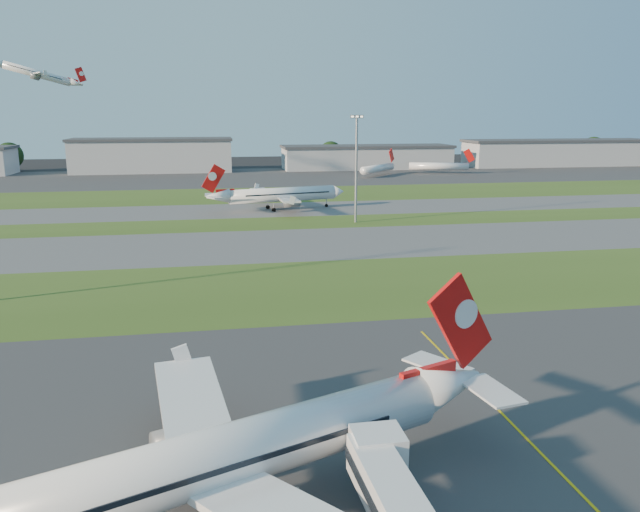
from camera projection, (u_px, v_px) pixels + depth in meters
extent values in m
plane|color=black|center=(490.00, 471.00, 46.79)|extent=(700.00, 700.00, 0.00)
cube|color=#333335|center=(490.00, 471.00, 46.79)|extent=(300.00, 70.00, 0.01)
cube|color=#39541C|center=(344.00, 286.00, 96.69)|extent=(300.00, 34.00, 0.01)
cube|color=#515154|center=(310.00, 243.00, 128.36)|extent=(300.00, 32.00, 0.01)
cube|color=#39541C|center=(294.00, 223.00, 152.36)|extent=(300.00, 18.00, 0.01)
cube|color=#515154|center=(283.00, 209.00, 173.47)|extent=(300.00, 26.00, 0.01)
cube|color=#39541C|center=(272.00, 195.00, 205.14)|extent=(300.00, 40.00, 0.01)
cube|color=#333335|center=(257.00, 177.00, 262.72)|extent=(400.00, 80.00, 0.01)
cube|color=gold|center=(551.00, 464.00, 47.64)|extent=(0.25, 60.00, 0.02)
cube|color=white|center=(378.00, 453.00, 41.79)|extent=(3.40, 3.00, 3.00)
cylinder|color=gray|center=(384.00, 501.00, 40.50)|extent=(0.70, 0.70, 3.20)
cylinder|color=white|center=(225.00, 456.00, 40.33)|extent=(31.55, 15.76, 4.09)
cube|color=red|center=(461.00, 322.00, 49.60)|extent=(6.63, 2.94, 8.15)
cube|color=white|center=(193.00, 408.00, 48.15)|extent=(6.97, 16.66, 1.66)
cylinder|color=slate|center=(185.00, 441.00, 45.62)|extent=(5.12, 3.98, 2.48)
cylinder|color=white|center=(283.00, 194.00, 172.16)|extent=(30.47, 10.36, 3.85)
cube|color=red|center=(213.00, 179.00, 163.81)|extent=(6.48, 1.77, 7.66)
cube|color=white|center=(270.00, 193.00, 179.18)|extent=(10.86, 15.61, 1.56)
cube|color=white|center=(289.00, 200.00, 164.61)|extent=(4.93, 15.29, 1.56)
cylinder|color=slate|center=(278.00, 198.00, 178.00)|extent=(4.66, 3.20, 2.33)
cylinder|color=slate|center=(292.00, 203.00, 167.43)|extent=(4.66, 3.20, 2.33)
cylinder|color=white|center=(37.00, 74.00, 225.45)|extent=(22.53, 8.91, 2.86)
cube|color=red|center=(78.00, 64.00, 230.67)|extent=(4.78, 1.59, 5.70)
cube|color=white|center=(40.00, 74.00, 220.57)|extent=(8.56, 11.49, 1.16)
cube|color=white|center=(39.00, 76.00, 231.15)|extent=(3.75, 11.40, 1.16)
cylinder|color=slate|center=(37.00, 76.00, 221.73)|extent=(3.52, 2.53, 1.73)
cylinder|color=slate|center=(36.00, 78.00, 229.40)|extent=(3.52, 2.53, 1.73)
cylinder|color=white|center=(378.00, 168.00, 264.94)|extent=(19.89, 21.36, 3.20)
cube|color=red|center=(391.00, 155.00, 274.56)|extent=(3.71, 4.02, 6.16)
cylinder|color=white|center=(439.00, 166.00, 276.03)|extent=(25.82, 10.54, 3.20)
cube|color=red|center=(469.00, 156.00, 273.48)|extent=(5.04, 1.77, 6.16)
cylinder|color=gray|center=(356.00, 171.00, 150.18)|extent=(0.60, 0.60, 25.00)
cube|color=gray|center=(357.00, 117.00, 147.29)|extent=(3.20, 0.50, 0.80)
cube|color=#FFF2CC|center=(357.00, 117.00, 147.29)|extent=(2.80, 0.70, 0.35)
cube|color=#A2A5A9|center=(153.00, 156.00, 282.32)|extent=(70.00, 22.00, 14.00)
cube|color=#383A3F|center=(152.00, 139.00, 280.61)|extent=(71.40, 23.00, 1.20)
cube|color=#A2A5A9|center=(367.00, 158.00, 299.73)|extent=(80.00, 22.00, 10.00)
cube|color=#383A3F|center=(367.00, 146.00, 298.47)|extent=(81.60, 23.00, 1.20)
cube|color=#A2A5A9|center=(558.00, 154.00, 316.47)|extent=(95.00, 22.00, 12.00)
cube|color=#383A3F|center=(559.00, 141.00, 314.99)|extent=(96.90, 23.00, 1.20)
cylinder|color=black|center=(11.00, 166.00, 286.76)|extent=(1.00, 1.00, 4.40)
sphere|color=black|center=(9.00, 156.00, 285.65)|extent=(12.10, 12.10, 12.10)
cylinder|color=black|center=(209.00, 165.00, 298.28)|extent=(1.00, 1.00, 3.60)
sphere|color=black|center=(209.00, 157.00, 297.37)|extent=(9.90, 9.90, 9.90)
cylinder|color=black|center=(331.00, 162.00, 311.27)|extent=(1.00, 1.00, 4.20)
sphere|color=black|center=(331.00, 153.00, 310.21)|extent=(11.55, 11.55, 11.55)
cylinder|color=black|center=(474.00, 161.00, 322.12)|extent=(1.00, 1.00, 3.80)
sphere|color=black|center=(474.00, 153.00, 321.16)|extent=(10.45, 10.45, 10.45)
cylinder|color=black|center=(592.00, 158.00, 337.74)|extent=(1.00, 1.00, 4.60)
sphere|color=black|center=(593.00, 149.00, 336.58)|extent=(12.65, 12.65, 12.65)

